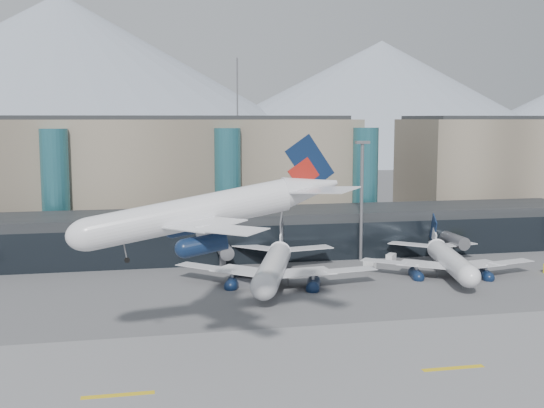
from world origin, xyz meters
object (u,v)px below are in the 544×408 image
Objects in this scene: jet_parked_mid at (275,257)px; jet_parked_right at (447,252)px; veh_g at (370,264)px; veh_d at (391,257)px; hero_jet at (218,201)px; lightmast_mid at (362,194)px; veh_c at (246,282)px.

jet_parked_right is (34.43, -0.12, -0.48)m from jet_parked_mid.
jet_parked_mid is 16.78× the size of veh_g.
veh_g is at bearing 168.66° from veh_d.
veh_d reaches higher than veh_g.
hero_jet is at bearing 179.09° from veh_d.
jet_parked_mid is 34.44m from jet_parked_right.
lightmast_mid is 10.87× the size of veh_g.
veh_c is (-27.98, -18.09, -13.51)m from lightmast_mid.
veh_c reaches higher than veh_g.
jet_parked_mid is at bearing -112.46° from veh_g.
lightmast_mid is at bearing 64.09° from veh_c.
jet_parked_mid reaches higher than veh_c.
jet_parked_right is 15.34m from veh_d.
hero_jet is 13.70× the size of veh_d.
veh_g is (36.59, 43.07, -19.09)m from hero_jet.
lightmast_mid is 0.72× the size of jet_parked_right.
jet_parked_right reaches higher than veh_c.
jet_parked_mid is (14.99, 34.75, -14.98)m from hero_jet.
lightmast_mid is 15.09m from veh_d.
hero_jet reaches higher than veh_g.
lightmast_mid is 0.65× the size of jet_parked_mid.
lightmast_mid reaches higher than veh_g.
veh_g is (27.44, 10.93, -0.22)m from veh_c.
jet_parked_right is at bearing 32.56° from hero_jet.
hero_jet is 11.36× the size of veh_c.
jet_parked_right is (12.30, -15.59, -10.10)m from lightmast_mid.
jet_parked_right reaches higher than veh_d.
lightmast_mid is at bearing 51.07° from hero_jet.
veh_g is (-6.67, -5.15, -0.09)m from veh_d.
jet_parked_right is at bearing -114.65° from veh_d.
hero_jet is 15.82× the size of veh_g.
lightmast_mid is at bearing 112.94° from veh_d.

